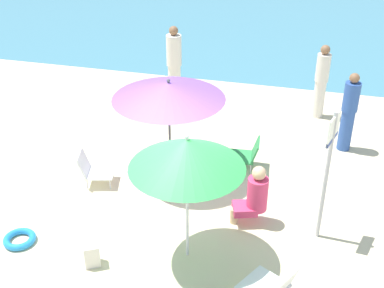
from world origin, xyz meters
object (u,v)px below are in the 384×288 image
object	(u,v)px
beach_chair_c	(93,169)
warning_sign	(329,160)
person_a	(321,81)
swim_ring	(20,239)
person_d	(254,195)
person_b	(349,112)
person_c	(174,63)
umbrella_green	(187,153)
beach_chair_b	(247,154)
beach_bag	(92,255)
umbrella_purple	(169,91)
beach_chair_a	(271,287)

from	to	relation	value
beach_chair_c	warning_sign	distance (m)	3.96
person_a	swim_ring	distance (m)	6.68
person_d	swim_ring	world-z (taller)	person_d
person_b	person_a	bearing A→B (deg)	-27.44
warning_sign	person_b	bearing A→B (deg)	98.66
warning_sign	swim_ring	distance (m)	4.58
person_b	person_c	size ratio (longest dim) A/B	0.92
umbrella_green	swim_ring	xyz separation A→B (m)	(-2.46, -0.35, -1.63)
person_a	swim_ring	world-z (taller)	person_a
umbrella_green	person_c	distance (m)	5.38
umbrella_green	beach_chair_b	world-z (taller)	umbrella_green
beach_chair_b	person_b	size ratio (longest dim) A/B	0.37
person_a	beach_bag	bearing A→B (deg)	71.96
umbrella_green	warning_sign	bearing A→B (deg)	26.37
umbrella_purple	beach_chair_b	size ratio (longest dim) A/B	3.26
beach_chair_b	person_c	xyz separation A→B (m)	(-2.09, 2.58, 0.55)
beach_chair_a	swim_ring	bearing A→B (deg)	25.02
person_a	person_d	bearing A→B (deg)	87.80
beach_chair_b	person_b	distance (m)	2.10
umbrella_purple	warning_sign	xyz separation A→B (m)	(2.61, -1.12, -0.26)
umbrella_green	swim_ring	size ratio (longest dim) A/B	4.12
person_a	umbrella_green	bearing A→B (deg)	81.42
umbrella_purple	person_a	bearing A→B (deg)	50.38
umbrella_green	warning_sign	size ratio (longest dim) A/B	0.95
person_a	beach_bag	distance (m)	6.15
person_a	person_c	world-z (taller)	person_c
umbrella_purple	umbrella_green	xyz separation A→B (m)	(0.84, -1.99, 0.09)
person_b	beach_chair_a	bearing A→B (deg)	117.53
person_b	person_c	bearing A→B (deg)	18.61
person_b	swim_ring	bearing A→B (deg)	80.26
beach_chair_c	person_b	xyz separation A→B (m)	(4.15, 2.29, 0.49)
person_d	warning_sign	world-z (taller)	warning_sign
umbrella_green	beach_chair_c	world-z (taller)	umbrella_green
beach_chair_b	swim_ring	world-z (taller)	beach_chair_b
umbrella_purple	person_b	world-z (taller)	umbrella_purple
beach_chair_c	swim_ring	distance (m)	1.76
person_b	person_d	size ratio (longest dim) A/B	1.55
person_a	warning_sign	xyz separation A→B (m)	(0.19, -4.04, 0.52)
person_d	swim_ring	size ratio (longest dim) A/B	2.10
umbrella_green	beach_chair_a	size ratio (longest dim) A/B	2.47
person_a	person_b	world-z (taller)	person_a
beach_chair_a	warning_sign	xyz separation A→B (m)	(0.53, 1.50, 1.04)
beach_chair_c	person_a	xyz separation A→B (m)	(3.60, 3.58, 0.51)
umbrella_purple	beach_bag	size ratio (longest dim) A/B	5.48
beach_chair_b	warning_sign	xyz separation A→B (m)	(1.33, -1.60, 1.04)
beach_chair_c	person_d	distance (m)	2.84
beach_chair_b	person_a	xyz separation A→B (m)	(1.14, 2.44, 0.52)
umbrella_green	person_d	bearing A→B (deg)	51.23
umbrella_purple	swim_ring	size ratio (longest dim) A/B	3.96
umbrella_green	person_c	world-z (taller)	umbrella_green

